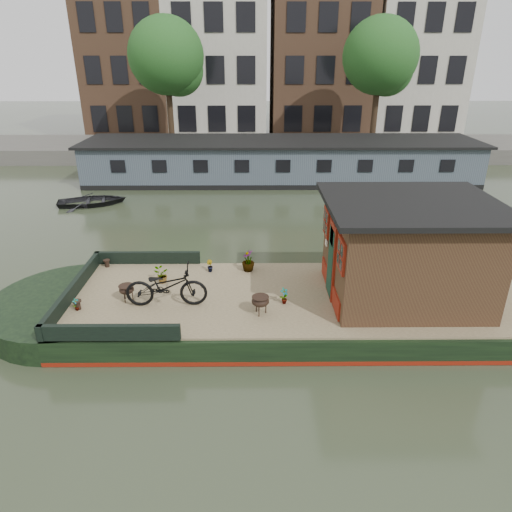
{
  "coord_description": "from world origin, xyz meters",
  "views": [
    {
      "loc": [
        -1.48,
        -10.0,
        6.13
      ],
      "look_at": [
        -1.4,
        0.5,
        1.49
      ],
      "focal_mm": 32.0,
      "sensor_mm": 36.0,
      "label": 1
    }
  ],
  "objects_px": {
    "cabin": "(406,249)",
    "brazier_rear": "(127,293)",
    "dinghy": "(92,198)",
    "potted_plant_a": "(284,296)",
    "bicycle": "(166,286)",
    "brazier_front": "(260,305)"
  },
  "relations": [
    {
      "from": "bicycle",
      "to": "brazier_rear",
      "type": "height_order",
      "value": "bicycle"
    },
    {
      "from": "bicycle",
      "to": "potted_plant_a",
      "type": "bearing_deg",
      "value": -90.71
    },
    {
      "from": "cabin",
      "to": "brazier_rear",
      "type": "relative_size",
      "value": 9.57
    },
    {
      "from": "cabin",
      "to": "brazier_rear",
      "type": "xyz_separation_m",
      "value": [
        -6.72,
        -0.26,
        -1.02
      ]
    },
    {
      "from": "dinghy",
      "to": "brazier_rear",
      "type": "bearing_deg",
      "value": -171.67
    },
    {
      "from": "cabin",
      "to": "dinghy",
      "type": "relative_size",
      "value": 1.37
    },
    {
      "from": "potted_plant_a",
      "to": "cabin",
      "type": "bearing_deg",
      "value": 8.42
    },
    {
      "from": "dinghy",
      "to": "cabin",
      "type": "bearing_deg",
      "value": -145.95
    },
    {
      "from": "potted_plant_a",
      "to": "brazier_front",
      "type": "distance_m",
      "value": 0.74
    },
    {
      "from": "cabin",
      "to": "bicycle",
      "type": "bearing_deg",
      "value": -175.28
    },
    {
      "from": "cabin",
      "to": "bicycle",
      "type": "relative_size",
      "value": 2.09
    },
    {
      "from": "bicycle",
      "to": "brazier_rear",
      "type": "relative_size",
      "value": 4.58
    },
    {
      "from": "bicycle",
      "to": "brazier_front",
      "type": "bearing_deg",
      "value": -102.27
    },
    {
      "from": "bicycle",
      "to": "dinghy",
      "type": "height_order",
      "value": "bicycle"
    },
    {
      "from": "cabin",
      "to": "potted_plant_a",
      "type": "relative_size",
      "value": 9.65
    },
    {
      "from": "bicycle",
      "to": "dinghy",
      "type": "bearing_deg",
      "value": 25.36
    },
    {
      "from": "brazier_rear",
      "to": "dinghy",
      "type": "distance_m",
      "value": 10.77
    },
    {
      "from": "cabin",
      "to": "brazier_front",
      "type": "bearing_deg",
      "value": -165.72
    },
    {
      "from": "dinghy",
      "to": "potted_plant_a",
      "type": "bearing_deg",
      "value": -156.12
    },
    {
      "from": "potted_plant_a",
      "to": "dinghy",
      "type": "xyz_separation_m",
      "value": [
        -7.92,
        10.1,
        -0.55
      ]
    },
    {
      "from": "brazier_front",
      "to": "bicycle",
      "type": "bearing_deg",
      "value": 169.24
    },
    {
      "from": "potted_plant_a",
      "to": "dinghy",
      "type": "distance_m",
      "value": 12.85
    }
  ]
}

